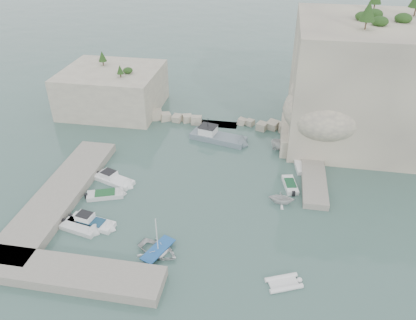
% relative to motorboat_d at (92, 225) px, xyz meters
% --- Properties ---
extents(ground, '(400.00, 400.00, 0.00)m').
position_rel_motorboat_d_xyz_m(ground, '(11.21, 4.96, 0.00)').
color(ground, '#41625A').
rests_on(ground, ground).
extents(cliff_east, '(26.00, 22.00, 17.00)m').
position_rel_motorboat_d_xyz_m(cliff_east, '(34.21, 27.96, 8.50)').
color(cliff_east, beige).
rests_on(cliff_east, ground).
extents(cliff_terrace, '(8.00, 10.00, 2.50)m').
position_rel_motorboat_d_xyz_m(cliff_terrace, '(24.21, 22.96, 1.25)').
color(cliff_terrace, beige).
rests_on(cliff_terrace, ground).
extents(outcrop_west, '(16.00, 14.00, 7.00)m').
position_rel_motorboat_d_xyz_m(outcrop_west, '(-8.79, 29.96, 3.50)').
color(outcrop_west, beige).
rests_on(outcrop_west, ground).
extents(quay_west, '(5.00, 24.00, 1.10)m').
position_rel_motorboat_d_xyz_m(quay_west, '(-5.79, 3.96, 0.55)').
color(quay_west, '#9E9689').
rests_on(quay_west, ground).
extents(quay_south, '(18.00, 4.00, 1.10)m').
position_rel_motorboat_d_xyz_m(quay_south, '(1.21, -7.54, 0.55)').
color(quay_south, '#9E9689').
rests_on(quay_south, ground).
extents(ledge_east, '(3.00, 16.00, 0.80)m').
position_rel_motorboat_d_xyz_m(ledge_east, '(24.71, 14.96, 0.40)').
color(ledge_east, '#9E9689').
rests_on(ledge_east, ground).
extents(breakwater, '(28.00, 3.00, 1.40)m').
position_rel_motorboat_d_xyz_m(breakwater, '(10.21, 26.96, 0.70)').
color(breakwater, beige).
rests_on(breakwater, ground).
extents(motorboat_d, '(6.07, 2.78, 1.40)m').
position_rel_motorboat_d_xyz_m(motorboat_d, '(0.00, 0.00, 0.00)').
color(motorboat_d, white).
rests_on(motorboat_d, ground).
extents(motorboat_e, '(4.93, 2.85, 0.70)m').
position_rel_motorboat_d_xyz_m(motorboat_e, '(-0.96, -0.90, 0.00)').
color(motorboat_e, silver).
rests_on(motorboat_e, ground).
extents(motorboat_b, '(6.26, 3.88, 1.40)m').
position_rel_motorboat_d_xyz_m(motorboat_b, '(-0.63, 8.38, 0.00)').
color(motorboat_b, white).
rests_on(motorboat_b, ground).
extents(motorboat_c, '(5.08, 3.25, 0.70)m').
position_rel_motorboat_d_xyz_m(motorboat_c, '(-0.53, 5.21, 0.00)').
color(motorboat_c, silver).
rests_on(motorboat_c, ground).
extents(rowboat, '(5.38, 4.67, 0.93)m').
position_rel_motorboat_d_xyz_m(rowboat, '(8.48, -2.91, 0.00)').
color(rowboat, white).
rests_on(rowboat, ground).
extents(inflatable_dinghy, '(3.93, 2.96, 0.44)m').
position_rel_motorboat_d_xyz_m(inflatable_dinghy, '(21.18, -4.84, 0.00)').
color(inflatable_dinghy, white).
rests_on(inflatable_dinghy, ground).
extents(tender_east_a, '(3.18, 2.77, 1.64)m').
position_rel_motorboat_d_xyz_m(tender_east_a, '(20.67, 7.66, 0.00)').
color(tender_east_a, silver).
rests_on(tender_east_a, ground).
extents(tender_east_b, '(2.30, 4.41, 0.70)m').
position_rel_motorboat_d_xyz_m(tender_east_b, '(21.71, 11.22, 0.00)').
color(tender_east_b, white).
rests_on(tender_east_b, ground).
extents(tender_east_c, '(2.53, 5.53, 0.70)m').
position_rel_motorboat_d_xyz_m(tender_east_c, '(23.18, 16.46, 0.00)').
color(tender_east_c, white).
rests_on(tender_east_c, ground).
extents(tender_east_d, '(5.04, 2.07, 1.92)m').
position_rel_motorboat_d_xyz_m(tender_east_d, '(21.33, 20.33, 0.00)').
color(tender_east_d, silver).
rests_on(tender_east_d, ground).
extents(work_boat, '(9.69, 4.88, 2.20)m').
position_rel_motorboat_d_xyz_m(work_boat, '(10.91, 21.57, 0.00)').
color(work_boat, slate).
rests_on(work_boat, ground).
extents(rowboat_mast, '(0.10, 0.10, 4.20)m').
position_rel_motorboat_d_xyz_m(rowboat_mast, '(8.48, -2.91, 2.57)').
color(rowboat_mast, white).
rests_on(rowboat_mast, rowboat).
extents(vegetation, '(53.48, 13.88, 13.40)m').
position_rel_motorboat_d_xyz_m(vegetation, '(29.04, 29.36, 17.93)').
color(vegetation, '#1E4219').
rests_on(vegetation, ground).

